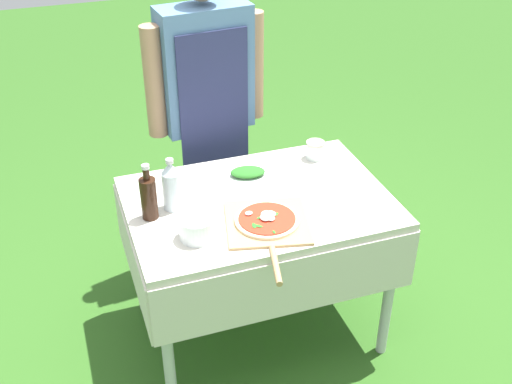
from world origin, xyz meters
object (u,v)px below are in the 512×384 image
object	(u,v)px
pizza_on_peel	(267,223)
oil_bottle	(149,197)
mixing_tub	(197,228)
sauce_jar	(315,151)
prep_table	(258,218)
person_cook	(207,99)
herb_container	(248,173)
water_bottle	(171,185)

from	to	relation	value
pizza_on_peel	oil_bottle	xyz separation A→B (m)	(-0.43, 0.21, 0.08)
mixing_tub	sauce_jar	xyz separation A→B (m)	(0.69, 0.44, -0.01)
prep_table	person_cook	size ratio (longest dim) A/B	0.70
prep_table	sauce_jar	xyz separation A→B (m)	(0.38, 0.25, 0.14)
oil_bottle	mixing_tub	xyz separation A→B (m)	(0.15, -0.20, -0.05)
prep_table	herb_container	xyz separation A→B (m)	(0.02, 0.20, 0.12)
person_cook	herb_container	distance (m)	0.49
pizza_on_peel	oil_bottle	size ratio (longest dim) A/B	2.32
herb_container	sauce_jar	world-z (taller)	sauce_jar
sauce_jar	water_bottle	bearing A→B (deg)	-165.09
prep_table	mixing_tub	distance (m)	0.39
prep_table	sauce_jar	bearing A→B (deg)	34.19
person_cook	pizza_on_peel	xyz separation A→B (m)	(0.01, -0.85, -0.19)
oil_bottle	pizza_on_peel	bearing A→B (deg)	-26.23
oil_bottle	mixing_tub	size ratio (longest dim) A/B	1.79
water_bottle	prep_table	bearing A→B (deg)	-9.29
sauce_jar	prep_table	bearing A→B (deg)	-145.81
water_bottle	pizza_on_peel	bearing A→B (deg)	-37.50
mixing_tub	sauce_jar	world-z (taller)	mixing_tub
person_cook	sauce_jar	distance (m)	0.60
oil_bottle	water_bottle	world-z (taller)	oil_bottle
prep_table	mixing_tub	world-z (taller)	mixing_tub
prep_table	person_cook	distance (m)	0.72
oil_bottle	mixing_tub	world-z (taller)	oil_bottle
prep_table	mixing_tub	bearing A→B (deg)	-150.38
person_cook	oil_bottle	size ratio (longest dim) A/B	6.54
herb_container	mixing_tub	xyz separation A→B (m)	(-0.34, -0.38, 0.03)
sauce_jar	oil_bottle	bearing A→B (deg)	-164.34
water_bottle	herb_container	distance (m)	0.41
person_cook	pizza_on_peel	distance (m)	0.87
mixing_tub	person_cook	bearing A→B (deg)	71.61
herb_container	oil_bottle	bearing A→B (deg)	-159.77
pizza_on_peel	water_bottle	size ratio (longest dim) A/B	2.46
prep_table	sauce_jar	distance (m)	0.47
person_cook	water_bottle	distance (m)	0.68
prep_table	person_cook	xyz separation A→B (m)	(-0.04, 0.65, 0.30)
person_cook	oil_bottle	world-z (taller)	person_cook
person_cook	pizza_on_peel	world-z (taller)	person_cook
water_bottle	mixing_tub	bearing A→B (deg)	-79.95
herb_container	person_cook	bearing A→B (deg)	97.35
prep_table	herb_container	world-z (taller)	herb_container
pizza_on_peel	oil_bottle	world-z (taller)	oil_bottle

